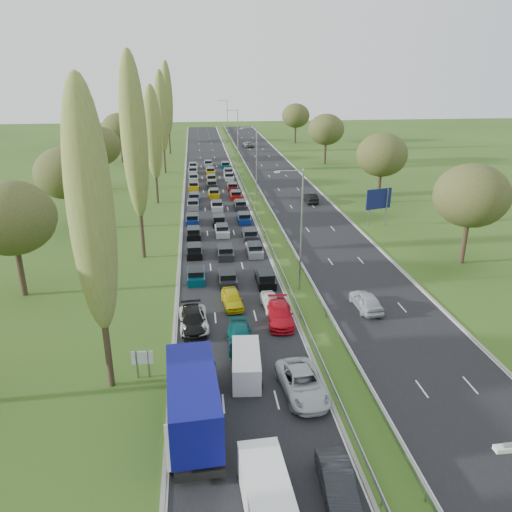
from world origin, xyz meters
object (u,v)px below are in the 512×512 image
near_car_3 (193,320)px  direction_sign (379,201)px  info_sign (142,360)px  near_car_2 (194,320)px  white_van_rear (246,363)px  blue_lorry (193,397)px  white_van_front (266,491)px

near_car_3 → direction_sign: (25.32, 26.37, 2.81)m
info_sign → direction_sign: size_ratio=0.40×
near_car_2 → white_van_rear: white_van_rear is taller
blue_lorry → white_van_rear: blue_lorry is taller
near_car_2 → white_van_rear: 8.26m
direction_sign → blue_lorry: bearing=-123.1°
white_van_rear → direction_sign: bearing=61.7°
near_car_2 → near_car_3: size_ratio=0.99×
direction_sign → near_car_2: bearing=-133.9°
info_sign → near_car_2: bearing=62.5°
near_car_2 → info_sign: (-3.55, -6.81, 0.65)m
blue_lorry → direction_sign: size_ratio=1.93×
white_van_front → white_van_rear: bearing=86.4°
info_sign → near_car_3: bearing=62.5°
white_van_front → info_sign: bearing=117.3°
white_van_front → near_car_2: bearing=97.6°
near_car_2 → direction_sign: 36.52m
near_car_2 → near_car_3: (-0.07, -0.14, 0.04)m
blue_lorry → info_sign: bearing=118.6°
near_car_2 → direction_sign: (25.25, 26.22, 2.85)m
white_van_rear → direction_sign: size_ratio=0.94×
near_car_2 → white_van_rear: size_ratio=1.03×
white_van_front → direction_sign: (21.81, 45.15, 2.45)m
white_van_rear → direction_sign: 40.07m
near_car_3 → info_sign: 7.54m
near_car_3 → white_van_rear: 8.17m
near_car_2 → direction_sign: direction_sign is taller
near_car_2 → info_sign: bearing=-120.6°
near_car_3 → white_van_front: white_van_front is taller
white_van_rear → info_sign: info_sign is taller
near_car_3 → direction_sign: direction_sign is taller
near_car_2 → blue_lorry: 12.59m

